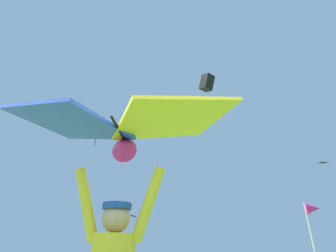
# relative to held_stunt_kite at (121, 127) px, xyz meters

# --- Properties ---
(held_stunt_kite) EXTENTS (2.14, 1.28, 0.44)m
(held_stunt_kite) POSITION_rel_held_stunt_kite_xyz_m (0.00, 0.00, 0.00)
(held_stunt_kite) COLOR black
(distant_kite_teal_mid_right) EXTENTS (0.70, 0.70, 0.08)m
(distant_kite_teal_mid_right) POSITION_rel_held_stunt_kite_xyz_m (6.46, 32.70, 7.37)
(distant_kite_teal_mid_right) COLOR #19B2AD
(distant_kite_black_far_center) EXTENTS (0.83, 0.83, 0.13)m
(distant_kite_black_far_center) POSITION_rel_held_stunt_kite_xyz_m (8.54, 19.77, 5.11)
(distant_kite_black_far_center) COLOR black
(distant_kite_black_high_left) EXTENTS (0.97, 1.00, 0.39)m
(distant_kite_black_high_left) POSITION_rel_held_stunt_kite_xyz_m (-9.33, 25.54, 2.12)
(distant_kite_black_high_left) COLOR black
(distant_kite_black_overhead_distant) EXTENTS (1.09, 1.02, 1.14)m
(distant_kite_black_overhead_distant) POSITION_rel_held_stunt_kite_xyz_m (0.31, 11.42, 8.30)
(distant_kite_black_overhead_distant) COLOR black
(distant_kite_blue_low_left) EXTENTS (0.57, 0.58, 0.22)m
(distant_kite_blue_low_left) POSITION_rel_held_stunt_kite_xyz_m (8.95, 28.06, 5.07)
(distant_kite_blue_low_left) COLOR blue
(distant_kite_black_mid_left) EXTENTS (1.56, 1.69, 2.99)m
(distant_kite_black_mid_left) POSITION_rel_held_stunt_kite_xyz_m (-11.53, 19.48, 10.52)
(distant_kite_black_mid_left) COLOR black
(marker_flag) EXTENTS (0.30, 0.24, 2.14)m
(marker_flag) POSITION_rel_held_stunt_kite_xyz_m (2.59, 4.15, -0.43)
(marker_flag) COLOR silver
(marker_flag) RESTS_ON ground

